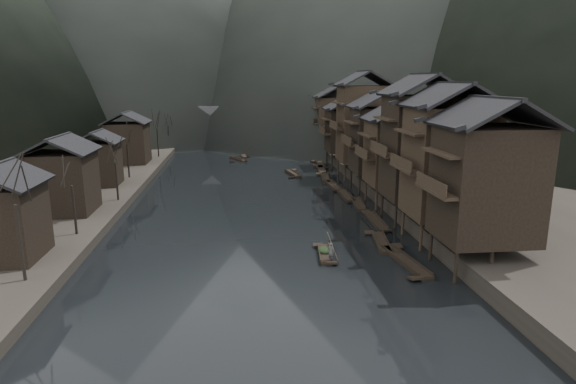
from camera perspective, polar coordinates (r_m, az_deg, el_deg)
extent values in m
plane|color=black|center=(45.18, -3.38, -6.17)|extent=(300.00, 300.00, 0.00)
cube|color=#2D2823|center=(91.51, 17.84, 3.72)|extent=(40.00, 200.00, 1.80)
cube|color=#2D2823|center=(90.15, -27.54, 2.52)|extent=(40.00, 200.00, 1.20)
cylinder|color=black|center=(38.46, 19.28, -8.39)|extent=(0.30, 0.30, 2.90)
cylinder|color=black|center=(42.56, 16.56, -6.10)|extent=(0.30, 0.30, 2.90)
cylinder|color=black|center=(39.69, 22.91, -8.03)|extent=(0.30, 0.30, 2.90)
cylinder|color=black|center=(43.67, 19.91, -5.86)|extent=(0.30, 0.30, 2.90)
cube|color=black|center=(40.30, 22.46, 0.88)|extent=(7.00, 6.00, 8.92)
cube|color=#2E2319|center=(38.66, 17.18, 0.13)|extent=(1.20, 5.70, 0.25)
cylinder|color=#2E2319|center=(44.48, 15.49, -5.19)|extent=(0.30, 0.30, 2.90)
cylinder|color=#2E2319|center=(48.77, 13.46, -3.45)|extent=(0.30, 0.30, 2.90)
cylinder|color=#2E2319|center=(45.55, 18.72, -4.98)|extent=(0.30, 0.30, 2.90)
cylinder|color=#2E2319|center=(49.74, 16.45, -3.31)|extent=(0.30, 0.30, 2.90)
cube|color=#2E2319|center=(46.36, 18.47, 3.36)|extent=(7.00, 6.00, 9.97)
cube|color=#2E2319|center=(44.95, 13.77, 2.72)|extent=(1.20, 5.70, 0.25)
cylinder|color=black|center=(50.76, 12.64, -2.75)|extent=(0.30, 0.30, 2.90)
cylinder|color=black|center=(55.16, 11.08, -1.40)|extent=(0.30, 0.30, 2.90)
cylinder|color=black|center=(51.69, 15.54, -2.63)|extent=(0.30, 0.30, 2.90)
cylinder|color=black|center=(56.02, 13.77, -1.31)|extent=(0.30, 0.30, 2.90)
cube|color=black|center=(52.68, 15.40, 5.12)|extent=(7.00, 6.00, 10.79)
cube|color=#2E2319|center=(51.44, 11.19, 4.55)|extent=(1.20, 5.70, 0.25)
cylinder|color=#2E2319|center=(57.20, 10.44, -0.85)|extent=(0.30, 0.30, 2.90)
cylinder|color=#2E2319|center=(61.69, 9.20, 0.23)|extent=(0.30, 0.30, 2.90)
cylinder|color=#2E2319|center=(58.03, 13.05, -0.77)|extent=(0.30, 0.30, 2.90)
cylinder|color=#2E2319|center=(62.46, 11.64, 0.28)|extent=(0.30, 0.30, 2.90)
cube|color=#2E2319|center=(59.40, 12.88, 4.58)|extent=(7.00, 6.00, 7.61)
cube|color=#2E2319|center=(58.30, 9.12, 4.21)|extent=(1.20, 5.70, 0.25)
cylinder|color=black|center=(64.71, 8.47, 0.86)|extent=(0.30, 0.30, 2.90)
cylinder|color=black|center=(69.26, 7.49, 1.70)|extent=(0.30, 0.30, 2.90)
cylinder|color=black|center=(65.44, 10.80, 0.91)|extent=(0.30, 0.30, 2.90)
cylinder|color=black|center=(69.95, 9.68, 1.74)|extent=(0.30, 0.30, 2.90)
cube|color=black|center=(66.88, 10.71, 6.07)|extent=(7.00, 6.00, 8.67)
cube|color=#2E2319|center=(65.91, 7.34, 5.71)|extent=(1.20, 5.70, 0.25)
cylinder|color=#2E2319|center=(73.28, 6.73, 2.36)|extent=(0.30, 0.30, 2.90)
cylinder|color=#2E2319|center=(77.89, 5.97, 3.02)|extent=(0.30, 0.30, 2.90)
cylinder|color=#2E2319|center=(73.93, 8.82, 2.39)|extent=(0.30, 0.30, 2.90)
cylinder|color=#2E2319|center=(78.50, 7.93, 3.04)|extent=(0.30, 0.30, 2.90)
cube|color=#2E2319|center=(75.36, 8.80, 7.99)|extent=(7.00, 6.00, 11.45)
cube|color=#2E2319|center=(74.49, 5.78, 7.57)|extent=(1.20, 5.70, 0.25)
cylinder|color=black|center=(82.91, 5.23, 3.65)|extent=(0.30, 0.30, 2.90)
cylinder|color=black|center=(87.56, 4.62, 4.17)|extent=(0.30, 0.30, 2.90)
cylinder|color=black|center=(83.48, 7.08, 3.67)|extent=(0.30, 0.30, 2.90)
cylinder|color=black|center=(88.10, 6.39, 4.19)|extent=(0.30, 0.30, 2.90)
cube|color=black|center=(85.22, 7.05, 7.23)|extent=(7.00, 6.00, 7.31)
cube|color=#2E2319|center=(84.45, 4.37, 6.99)|extent=(1.20, 5.70, 0.25)
cylinder|color=#2E2319|center=(94.56, 3.82, 4.86)|extent=(0.30, 0.30, 2.90)
cylinder|color=#2E2319|center=(99.25, 3.35, 5.26)|extent=(0.30, 0.30, 2.90)
cylinder|color=#2E2319|center=(95.07, 5.46, 4.87)|extent=(0.30, 0.30, 2.90)
cylinder|color=#2E2319|center=(99.73, 4.92, 5.27)|extent=(0.30, 0.30, 2.90)
cube|color=#2E2319|center=(96.82, 5.46, 8.45)|extent=(7.00, 6.00, 8.91)
cube|color=#2E2319|center=(96.15, 3.09, 8.19)|extent=(1.20, 5.70, 0.25)
cube|color=black|center=(44.20, -30.82, -2.81)|extent=(5.50, 5.50, 6.00)
cube|color=black|center=(56.79, -25.10, 1.27)|extent=(6.00, 6.00, 6.50)
cube|color=black|center=(70.01, -21.44, 3.35)|extent=(5.00, 5.00, 5.80)
cube|color=black|center=(87.24, -18.42, 5.70)|extent=(6.50, 6.50, 6.80)
cylinder|color=black|center=(38.72, -28.90, -4.96)|extent=(0.24, 0.24, 5.59)
cylinder|color=black|center=(48.42, -24.09, -1.68)|extent=(0.24, 0.24, 4.59)
cylinder|color=black|center=(60.58, -20.41, 1.40)|extent=(0.24, 0.24, 4.49)
cylinder|color=black|center=(73.90, -17.83, 3.74)|extent=(0.24, 0.24, 4.87)
cylinder|color=black|center=(92.98, -15.44, 5.83)|extent=(0.24, 0.24, 5.22)
cylinder|color=black|center=(105.55, -14.33, 6.52)|extent=(0.24, 0.24, 4.48)
cube|color=black|center=(41.68, 13.73, -8.02)|extent=(2.10, 7.52, 0.30)
cube|color=black|center=(41.62, 13.74, -7.78)|extent=(2.13, 7.38, 0.10)
cube|color=black|center=(44.92, 12.82, -6.21)|extent=(1.05, 1.03, 0.36)
cube|color=black|center=(38.40, 14.82, -9.73)|extent=(1.05, 1.03, 0.36)
cube|color=black|center=(45.87, 10.99, -5.90)|extent=(1.88, 5.93, 0.30)
cube|color=black|center=(45.81, 11.00, -5.68)|extent=(1.92, 5.82, 0.10)
cube|color=black|center=(48.25, 9.61, -4.70)|extent=(1.02, 0.84, 0.32)
cube|color=black|center=(43.45, 12.54, -6.87)|extent=(1.02, 0.84, 0.32)
cube|color=black|center=(52.44, 10.33, -3.43)|extent=(1.33, 7.12, 0.30)
cube|color=black|center=(52.39, 10.34, -3.24)|extent=(1.39, 6.98, 0.10)
cube|color=black|center=(55.51, 9.25, -2.31)|extent=(0.96, 0.90, 0.35)
cube|color=black|center=(49.33, 11.56, -4.39)|extent=(0.96, 0.90, 0.35)
cube|color=black|center=(59.31, 8.29, -1.41)|extent=(1.75, 6.22, 0.30)
cube|color=black|center=(59.26, 8.29, -1.24)|extent=(1.79, 6.10, 0.10)
cube|color=black|center=(61.95, 7.35, -0.62)|extent=(1.01, 0.85, 0.33)
cube|color=black|center=(56.62, 9.33, -2.00)|extent=(1.01, 0.85, 0.33)
cube|color=black|center=(63.19, 6.84, -0.46)|extent=(1.13, 6.15, 0.30)
cube|color=black|center=(63.15, 6.84, -0.30)|extent=(1.18, 6.03, 0.10)
cube|color=black|center=(65.96, 6.27, 0.26)|extent=(0.94, 0.76, 0.33)
cube|color=black|center=(60.37, 7.47, -0.99)|extent=(0.94, 0.76, 0.33)
cube|color=black|center=(69.04, 5.32, 0.75)|extent=(1.33, 6.65, 0.30)
cube|color=black|center=(69.00, 5.33, 0.89)|extent=(1.38, 6.52, 0.10)
cube|color=black|center=(72.08, 4.92, 1.40)|extent=(0.96, 0.85, 0.34)
cube|color=black|center=(65.95, 5.77, 0.27)|extent=(0.96, 0.85, 0.34)
cube|color=black|center=(74.13, 4.43, 1.63)|extent=(1.94, 6.82, 0.30)
cube|color=black|center=(74.10, 4.43, 1.76)|extent=(1.98, 6.70, 0.10)
cube|color=black|center=(77.13, 3.70, 2.20)|extent=(1.03, 0.94, 0.34)
cube|color=black|center=(71.10, 5.22, 1.23)|extent=(1.03, 0.94, 0.34)
cube|color=black|center=(81.51, 3.92, 2.69)|extent=(1.75, 7.05, 0.30)
cube|color=black|center=(81.47, 3.92, 2.82)|extent=(1.79, 6.92, 0.10)
cube|color=black|center=(84.66, 3.33, 3.19)|extent=(1.01, 0.94, 0.35)
cube|color=black|center=(78.31, 4.56, 2.35)|extent=(1.01, 0.94, 0.35)
cube|color=black|center=(86.07, 3.84, 3.25)|extent=(1.96, 7.32, 0.30)
cube|color=black|center=(86.04, 3.84, 3.37)|extent=(2.00, 7.18, 0.10)
cube|color=black|center=(89.33, 3.20, 3.72)|extent=(1.04, 0.99, 0.36)
cube|color=black|center=(82.78, 4.53, 2.94)|extent=(1.04, 0.99, 0.36)
cube|color=black|center=(92.03, 2.93, 3.91)|extent=(1.69, 6.05, 0.30)
cube|color=black|center=(92.00, 2.93, 4.02)|extent=(1.74, 5.94, 0.10)
cube|color=black|center=(94.75, 2.50, 4.27)|extent=(1.00, 0.83, 0.33)
cube|color=black|center=(89.27, 3.40, 3.71)|extent=(1.00, 0.83, 0.33)
cube|color=black|center=(97.62, 1.73, 4.46)|extent=(1.33, 6.86, 0.30)
cube|color=black|center=(97.60, 1.73, 4.56)|extent=(1.38, 6.72, 0.10)
cube|color=black|center=(100.82, 1.54, 4.82)|extent=(0.96, 0.87, 0.35)
cube|color=black|center=(94.38, 1.93, 4.24)|extent=(0.96, 0.87, 0.35)
cube|color=black|center=(77.58, 0.56, 2.19)|extent=(2.10, 6.06, 0.30)
cube|color=black|center=(77.55, 0.56, 2.32)|extent=(2.13, 5.95, 0.10)
cube|color=black|center=(80.37, 0.72, 2.67)|extent=(0.97, 0.88, 0.33)
cube|color=black|center=(74.75, 0.40, 1.87)|extent=(0.97, 0.88, 0.33)
cube|color=black|center=(92.23, -5.91, 3.88)|extent=(3.42, 5.27, 0.30)
cube|color=black|center=(92.20, -5.91, 3.99)|extent=(3.42, 5.20, 0.10)
cube|color=black|center=(94.50, -5.18, 4.21)|extent=(1.07, 0.99, 0.31)
cube|color=black|center=(89.94, -6.68, 3.71)|extent=(1.07, 0.99, 0.31)
cube|color=black|center=(97.95, -5.11, 4.44)|extent=(1.77, 5.49, 0.30)
cube|color=black|center=(97.92, -5.12, 4.55)|extent=(1.80, 5.39, 0.10)
cube|color=black|center=(100.46, -5.36, 4.74)|extent=(0.94, 0.79, 0.31)
cube|color=black|center=(95.40, -4.86, 4.30)|extent=(0.94, 0.79, 0.31)
cube|color=#4C4C4F|center=(114.86, -5.15, 9.27)|extent=(40.00, 6.00, 1.60)
cube|color=#4C4C4F|center=(112.09, -5.14, 9.84)|extent=(40.00, 0.50, 1.00)
cube|color=#4C4C4F|center=(117.48, -5.19, 9.99)|extent=(40.00, 0.50, 1.00)
cube|color=#4C4C4F|center=(115.83, -12.11, 7.07)|extent=(3.20, 6.00, 6.40)
cube|color=#4C4C4F|center=(115.22, -7.37, 7.23)|extent=(3.20, 6.00, 6.40)
cube|color=#4C4C4F|center=(115.36, -2.86, 7.32)|extent=(3.20, 6.00, 6.40)
cube|color=#4C4C4F|center=(116.27, 1.86, 7.38)|extent=(3.20, 6.00, 6.40)
cube|color=black|center=(42.23, 4.38, -7.38)|extent=(1.50, 4.71, 0.30)
cube|color=black|center=(42.17, 4.39, -7.15)|extent=(1.54, 4.62, 0.10)
cube|color=black|center=(44.18, 3.56, -6.23)|extent=(0.91, 0.67, 0.29)
cube|color=black|center=(40.20, 5.29, -8.27)|extent=(0.91, 0.67, 0.29)
ellipsoid|color=black|center=(42.23, 4.31, -6.49)|extent=(1.11, 1.45, 0.66)
imported|color=#4F4F51|center=(40.28, 5.12, -6.77)|extent=(0.70, 0.68, 1.62)
cylinder|color=#8C7A51|center=(39.53, 5.48, -3.35)|extent=(1.43, 1.51, 3.38)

